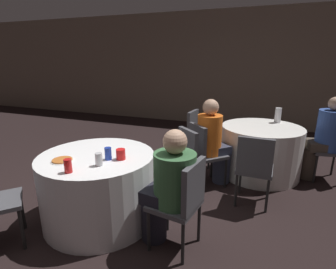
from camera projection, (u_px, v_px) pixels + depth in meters
The scene contains 19 objects.
ground_plane at pixel (106, 228), 2.70m from camera, with size 16.00×16.00×0.00m, color black.
wall_back at pixel (210, 69), 6.63m from camera, with size 16.00×0.06×2.80m.
table_near at pixel (99, 187), 2.77m from camera, with size 1.18×1.18×0.73m.
table_far at pixel (260, 150), 3.87m from camera, with size 1.15×1.15×0.73m.
chair_near_east at pixel (184, 198), 2.26m from camera, with size 0.46×0.46×0.86m.
chair_near_northeast at pixel (181, 158), 3.16m from camera, with size 0.57×0.57×0.86m.
chair_far_east at pixel (335, 145), 3.63m from camera, with size 0.46×0.45×0.86m.
chair_far_south at pixel (255, 165), 2.96m from camera, with size 0.41×0.42×0.86m.
chair_far_west at pixel (198, 132), 4.25m from camera, with size 0.44×0.44×0.86m.
chair_far_southwest at pixel (203, 149), 3.44m from camera, with size 0.57×0.57×0.86m.
person_green_jacket at pixel (168, 188), 2.31m from camera, with size 0.52×0.40×1.12m.
person_blue_shirt at pixel (325, 138), 3.63m from camera, with size 0.52×0.39×1.19m.
person_orange_shirt at pixel (214, 143), 3.49m from camera, with size 0.46×0.46×1.18m.
pizza_plate_near at pixel (62, 160), 2.51m from camera, with size 0.21×0.21×0.02m.
soda_can_red at pixel (68, 166), 2.25m from camera, with size 0.07×0.07×0.12m.
soda_can_blue at pixel (108, 154), 2.53m from camera, with size 0.07×0.07×0.12m.
soda_can_silver at pixel (99, 159), 2.39m from camera, with size 0.07×0.07×0.12m.
cup_near at pixel (121, 154), 2.54m from camera, with size 0.09×0.09×0.10m.
bottle_far at pixel (278, 115), 3.98m from camera, with size 0.09×0.09×0.23m.
Camera 1 is at (1.42, -1.94, 1.68)m, focal length 28.00 mm.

